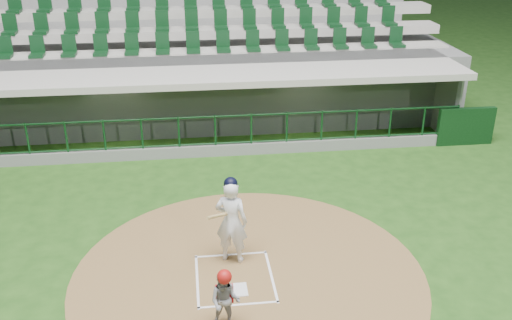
{
  "coord_description": "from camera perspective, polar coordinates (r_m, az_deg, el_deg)",
  "views": [
    {
      "loc": [
        -0.74,
        -9.81,
        6.89
      ],
      "look_at": [
        0.8,
        2.6,
        1.3
      ],
      "focal_mm": 40.0,
      "sensor_mm": 36.0,
      "label": 1
    }
  ],
  "objects": [
    {
      "name": "batter",
      "position": [
        11.79,
        -2.48,
        -6.03
      ],
      "size": [
        0.94,
        0.97,
        1.94
      ],
      "color": "white",
      "rests_on": "dirt_circle"
    },
    {
      "name": "dirt_circle",
      "position": [
        11.86,
        -0.73,
        -11.38
      ],
      "size": [
        7.2,
        7.2,
        0.01
      ],
      "primitive_type": "cylinder",
      "color": "brown",
      "rests_on": "ground"
    },
    {
      "name": "batter_box_chalk",
      "position": [
        11.75,
        -2.16,
        -11.71
      ],
      "size": [
        1.55,
        1.8,
        0.01
      ],
      "color": "white",
      "rests_on": "ground"
    },
    {
      "name": "seating_deck",
      "position": [
        21.43,
        -4.92,
        9.23
      ],
      "size": [
        17.0,
        6.72,
        5.15
      ],
      "color": "slate",
      "rests_on": "ground"
    },
    {
      "name": "home_plate",
      "position": [
        11.43,
        -1.98,
        -12.86
      ],
      "size": [
        0.43,
        0.43,
        0.02
      ],
      "primitive_type": "cube",
      "color": "silver",
      "rests_on": "dirt_circle"
    },
    {
      "name": "ground",
      "position": [
        12.01,
        -2.29,
        -10.95
      ],
      "size": [
        120.0,
        120.0,
        0.0
      ],
      "primitive_type": "plane",
      "color": "#1D4313",
      "rests_on": "ground"
    },
    {
      "name": "catcher",
      "position": [
        10.25,
        -3.13,
        -13.75
      ],
      "size": [
        0.64,
        0.55,
        1.21
      ],
      "color": "gray",
      "rests_on": "dirt_circle"
    },
    {
      "name": "dugout_structure",
      "position": [
        18.61,
        -4.48,
        5.44
      ],
      "size": [
        16.4,
        3.7,
        3.0
      ],
      "color": "slate",
      "rests_on": "ground"
    }
  ]
}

